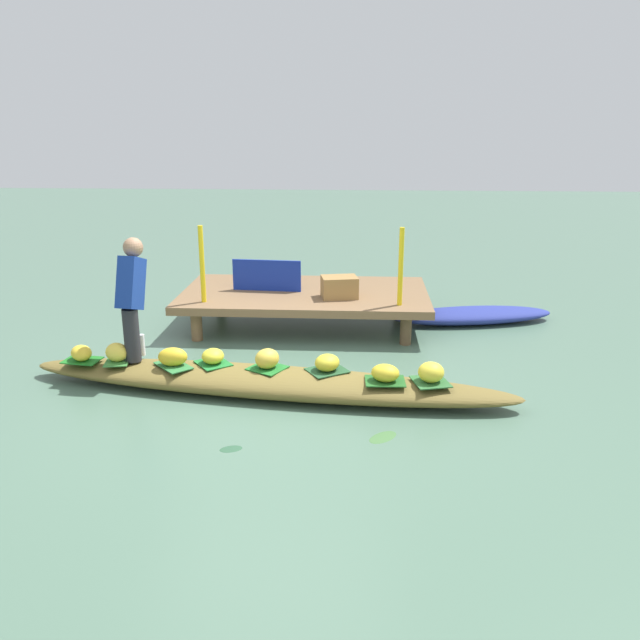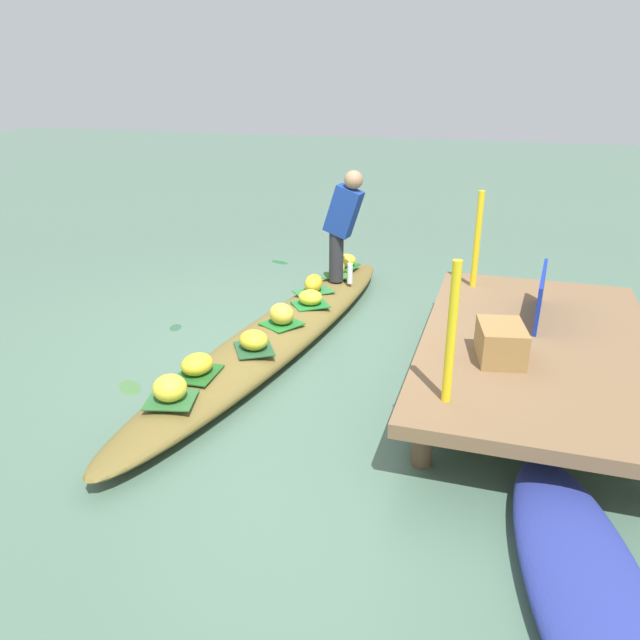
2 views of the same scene
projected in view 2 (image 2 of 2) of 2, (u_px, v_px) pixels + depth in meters
canal_water at (279, 347)px, 5.85m from camera, size 40.00×40.00×0.00m
dock_platform at (538, 347)px, 4.90m from camera, size 3.20×1.80×0.46m
vendor_boat at (278, 335)px, 5.81m from camera, size 5.02×1.32×0.24m
moored_boat at (588, 590)px, 2.98m from camera, size 2.27×1.01×0.20m
leaf_mat_0 at (198, 374)px, 4.79m from camera, size 0.38×0.31×0.01m
banana_bunch_0 at (197, 364)px, 4.76m from camera, size 0.32×0.29×0.16m
leaf_mat_1 at (314, 292)px, 6.58m from camera, size 0.46×0.46×0.01m
banana_bunch_1 at (314, 283)px, 6.54m from camera, size 0.31×0.21×0.19m
leaf_mat_2 at (346, 267)px, 7.42m from camera, size 0.39×0.30×0.01m
banana_bunch_2 at (346, 261)px, 7.39m from camera, size 0.32×0.32×0.16m
leaf_mat_3 at (337, 276)px, 7.09m from camera, size 0.28×0.35×0.01m
banana_bunch_3 at (337, 268)px, 7.05m from camera, size 0.23×0.19×0.20m
leaf_mat_4 at (254, 349)px, 5.22m from camera, size 0.47×0.45×0.01m
banana_bunch_4 at (254, 340)px, 5.19m from camera, size 0.33×0.34×0.17m
leaf_mat_5 at (310, 304)px, 6.21m from camera, size 0.44×0.45×0.01m
banana_bunch_5 at (310, 297)px, 6.19m from camera, size 0.22×0.24×0.15m
leaf_mat_6 at (282, 324)px, 5.74m from camera, size 0.44×0.43×0.01m
banana_bunch_6 at (282, 314)px, 5.70m from camera, size 0.33×0.34×0.20m
leaf_mat_7 at (171, 400)px, 4.41m from camera, size 0.39×0.41×0.01m
banana_bunch_7 at (170, 388)px, 4.37m from camera, size 0.31×0.31×0.19m
vendor_person at (343, 220)px, 6.65m from camera, size 0.23×0.44×1.24m
water_bottle at (350, 273)px, 6.82m from camera, size 0.06×0.06×0.23m
market_banner at (541, 295)px, 5.24m from camera, size 0.90×0.10×0.41m
railing_post_west at (477, 240)px, 5.93m from camera, size 0.06×0.06×0.94m
railing_post_east at (451, 333)px, 3.80m from camera, size 0.06×0.06×0.94m
produce_crate at (501, 343)px, 4.50m from camera, size 0.49×0.40×0.27m
drifting_plant_0 at (280, 262)px, 8.45m from camera, size 0.22×0.31×0.01m
drifting_plant_1 at (130, 387)px, 5.09m from camera, size 0.32×0.33×0.01m
drifting_plant_2 at (175, 327)px, 6.29m from camera, size 0.22×0.18×0.01m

